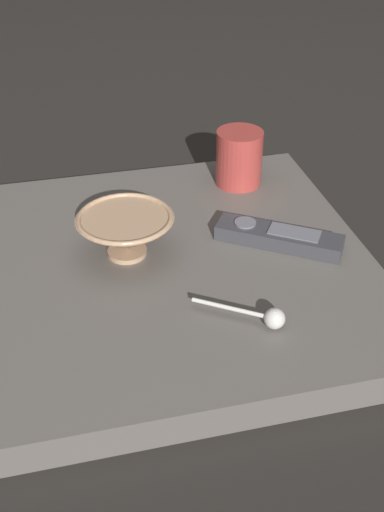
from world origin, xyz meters
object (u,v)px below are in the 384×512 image
coffee_mug (239,158)px  teaspoon (268,317)px  cereal_bowl (126,233)px  tv_remote_near (278,236)px

coffee_mug → teaspoon: (-0.39, 0.08, -0.04)m
cereal_bowl → coffee_mug: 0.29m
coffee_mug → tv_remote_near: 0.21m
cereal_bowl → teaspoon: size_ratio=1.33×
teaspoon → tv_remote_near: size_ratio=0.58×
cereal_bowl → coffee_mug: bearing=-52.3°
cereal_bowl → coffee_mug: (0.18, -0.23, 0.01)m
teaspoon → tv_remote_near: (0.18, -0.08, -0.00)m
cereal_bowl → tv_remote_near: (-0.03, -0.24, -0.03)m
cereal_bowl → tv_remote_near: size_ratio=0.77×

